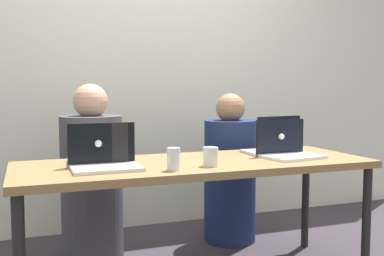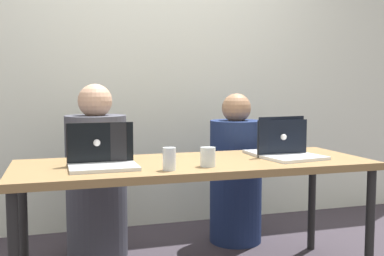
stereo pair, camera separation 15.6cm
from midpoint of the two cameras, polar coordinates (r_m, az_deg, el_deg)
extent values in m
cube|color=silver|center=(3.65, -4.05, 8.14)|extent=(5.10, 0.10, 2.61)
cube|color=olive|center=(2.50, 2.25, -4.70)|extent=(1.96, 0.70, 0.04)
cylinder|color=black|center=(2.79, 23.21, -11.53)|extent=(0.05, 0.05, 0.66)
cylinder|color=black|center=(2.74, -19.09, -11.65)|extent=(0.05, 0.05, 0.66)
cylinder|color=black|center=(3.25, 16.33, -8.98)|extent=(0.05, 0.05, 0.66)
cylinder|color=#434550|center=(3.02, -10.56, -7.28)|extent=(0.42, 0.42, 0.93)
sphere|color=tan|center=(2.96, -10.74, 3.39)|extent=(0.22, 0.22, 0.22)
cylinder|color=navy|center=(3.28, 6.94, -6.73)|extent=(0.42, 0.42, 0.88)
sphere|color=#997051|center=(3.22, 7.04, 2.52)|extent=(0.21, 0.21, 0.21)
cube|color=silver|center=(2.66, 14.55, -3.65)|extent=(0.36, 0.29, 0.02)
cube|color=black|center=(2.74, 12.90, -0.86)|extent=(0.32, 0.06, 0.22)
sphere|color=white|center=(2.75, 12.70, -0.84)|extent=(0.04, 0.04, 0.04)
cube|color=silver|center=(2.52, -10.24, -4.05)|extent=(0.33, 0.25, 0.02)
cube|color=black|center=(2.39, -10.18, -1.83)|extent=(0.31, 0.03, 0.21)
sphere|color=white|center=(2.37, -10.16, -1.87)|extent=(0.04, 0.04, 0.04)
cube|color=silver|center=(2.29, -9.23, -4.96)|extent=(0.34, 0.23, 0.02)
cube|color=black|center=(2.38, -9.67, -1.81)|extent=(0.34, 0.01, 0.21)
sphere|color=white|center=(2.40, -9.72, -1.77)|extent=(0.04, 0.04, 0.04)
cube|color=#B0B3B7|center=(2.84, 11.83, -3.07)|extent=(0.32, 0.22, 0.02)
cube|color=black|center=(2.72, 13.01, -1.09)|extent=(0.32, 0.01, 0.20)
sphere|color=white|center=(2.71, 13.16, -1.12)|extent=(0.04, 0.04, 0.04)
cylinder|color=silver|center=(2.33, 3.94, -3.68)|extent=(0.08, 0.08, 0.10)
cylinder|color=silver|center=(2.34, 3.94, -4.23)|extent=(0.07, 0.07, 0.06)
cylinder|color=silver|center=(2.22, -0.90, -3.96)|extent=(0.07, 0.07, 0.11)
cylinder|color=silver|center=(2.22, -0.90, -4.61)|extent=(0.06, 0.06, 0.06)
camera|label=1|loc=(0.08, -88.24, 0.15)|focal=42.00mm
camera|label=2|loc=(0.08, 91.76, -0.15)|focal=42.00mm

